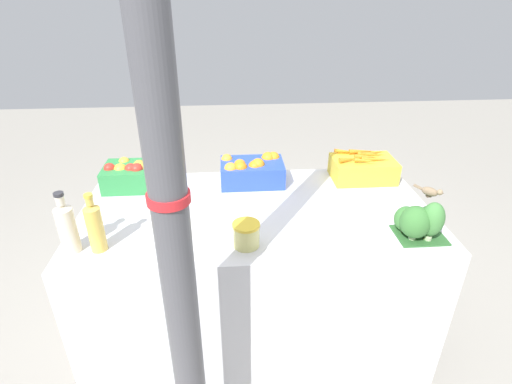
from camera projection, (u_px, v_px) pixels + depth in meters
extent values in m
plane|color=gray|center=(256.00, 328.00, 2.48)|extent=(10.00, 10.00, 0.00)
cube|color=silver|center=(256.00, 274.00, 2.28)|extent=(1.81, 0.93, 0.86)
cylinder|color=#4C4C51|center=(169.00, 200.00, 1.17)|extent=(0.12, 0.12, 2.68)
cylinder|color=red|center=(169.00, 197.00, 1.17)|extent=(0.13, 0.13, 0.03)
cube|color=#2D8442|center=(137.00, 176.00, 2.28)|extent=(0.36, 0.24, 0.13)
sphere|color=gold|center=(141.00, 169.00, 2.23)|extent=(0.06, 0.06, 0.06)
sphere|color=gold|center=(121.00, 170.00, 2.23)|extent=(0.08, 0.08, 0.08)
sphere|color=red|center=(137.00, 169.00, 2.21)|extent=(0.07, 0.07, 0.07)
sphere|color=gold|center=(140.00, 166.00, 2.26)|extent=(0.07, 0.07, 0.07)
sphere|color=gold|center=(124.00, 162.00, 2.32)|extent=(0.07, 0.07, 0.07)
sphere|color=red|center=(131.00, 169.00, 2.22)|extent=(0.07, 0.07, 0.07)
sphere|color=red|center=(110.00, 169.00, 2.22)|extent=(0.06, 0.06, 0.06)
cube|color=#2847B7|center=(251.00, 173.00, 2.32)|extent=(0.36, 0.24, 0.13)
sphere|color=orange|center=(231.00, 169.00, 2.22)|extent=(0.07, 0.07, 0.07)
sphere|color=orange|center=(255.00, 167.00, 2.26)|extent=(0.08, 0.08, 0.08)
sphere|color=orange|center=(268.00, 159.00, 2.35)|extent=(0.08, 0.08, 0.08)
sphere|color=orange|center=(227.00, 160.00, 2.34)|extent=(0.07, 0.07, 0.07)
sphere|color=orange|center=(273.00, 158.00, 2.37)|extent=(0.08, 0.08, 0.08)
sphere|color=orange|center=(241.00, 168.00, 2.23)|extent=(0.08, 0.08, 0.08)
sphere|color=orange|center=(240.00, 165.00, 2.29)|extent=(0.07, 0.07, 0.07)
sphere|color=orange|center=(258.00, 165.00, 2.27)|extent=(0.08, 0.08, 0.08)
cube|color=gold|center=(363.00, 169.00, 2.36)|extent=(0.36, 0.24, 0.13)
cone|color=orange|center=(376.00, 159.00, 2.31)|extent=(0.17, 0.05, 0.03)
cone|color=orange|center=(367.00, 157.00, 2.33)|extent=(0.15, 0.05, 0.03)
cone|color=orange|center=(350.00, 152.00, 2.40)|extent=(0.15, 0.06, 0.03)
cone|color=orange|center=(366.00, 161.00, 2.26)|extent=(0.13, 0.06, 0.02)
cone|color=orange|center=(372.00, 154.00, 2.38)|extent=(0.17, 0.05, 0.03)
cone|color=orange|center=(362.00, 151.00, 2.40)|extent=(0.16, 0.03, 0.03)
cone|color=orange|center=(345.00, 151.00, 2.39)|extent=(0.13, 0.05, 0.02)
cone|color=orange|center=(373.00, 153.00, 2.40)|extent=(0.17, 0.07, 0.03)
cone|color=orange|center=(363.00, 152.00, 2.41)|extent=(0.14, 0.05, 0.02)
cone|color=orange|center=(350.00, 159.00, 2.29)|extent=(0.13, 0.06, 0.03)
cube|color=#2D602D|center=(419.00, 235.00, 1.86)|extent=(0.22, 0.18, 0.01)
ellipsoid|color=#387033|center=(406.00, 219.00, 1.85)|extent=(0.11, 0.11, 0.12)
cylinder|color=#B2C693|center=(404.00, 228.00, 1.88)|extent=(0.03, 0.03, 0.02)
ellipsoid|color=#387033|center=(415.00, 222.00, 1.78)|extent=(0.14, 0.14, 0.15)
cylinder|color=#B2C693|center=(412.00, 236.00, 1.82)|extent=(0.03, 0.03, 0.02)
ellipsoid|color=#2D602D|center=(428.00, 219.00, 1.81)|extent=(0.10, 0.10, 0.14)
cylinder|color=#B2C693|center=(425.00, 232.00, 1.85)|extent=(0.03, 0.03, 0.02)
ellipsoid|color=#427F3D|center=(433.00, 219.00, 1.77)|extent=(0.10, 0.10, 0.16)
cylinder|color=#B2C693|center=(428.00, 237.00, 1.81)|extent=(0.03, 0.03, 0.02)
cylinder|color=beige|center=(68.00, 230.00, 1.71)|extent=(0.08, 0.08, 0.21)
cone|color=beige|center=(62.00, 207.00, 1.65)|extent=(0.08, 0.08, 0.02)
cylinder|color=beige|center=(60.00, 200.00, 1.64)|extent=(0.04, 0.04, 0.04)
cylinder|color=#2D2D33|center=(58.00, 194.00, 1.62)|extent=(0.04, 0.04, 0.01)
cylinder|color=gold|center=(96.00, 229.00, 1.72)|extent=(0.07, 0.07, 0.21)
cone|color=gold|center=(91.00, 207.00, 1.66)|extent=(0.07, 0.07, 0.02)
cylinder|color=gold|center=(89.00, 201.00, 1.65)|extent=(0.03, 0.03, 0.04)
cylinder|color=gold|center=(88.00, 196.00, 1.64)|extent=(0.04, 0.04, 0.01)
cylinder|color=#D1CC75|center=(246.00, 236.00, 1.77)|extent=(0.12, 0.12, 0.10)
cylinder|color=gold|center=(246.00, 225.00, 1.74)|extent=(0.12, 0.12, 0.01)
cube|color=#4C3D2D|center=(429.00, 196.00, 1.78)|extent=(0.02, 0.02, 0.01)
ellipsoid|color=#7A664C|center=(430.00, 192.00, 1.77)|extent=(0.08, 0.08, 0.04)
sphere|color=#897556|center=(440.00, 192.00, 1.73)|extent=(0.03, 0.03, 0.03)
cone|color=#4C3D28|center=(443.00, 193.00, 1.73)|extent=(0.02, 0.02, 0.01)
cube|color=#7A664C|center=(418.00, 187.00, 1.80)|extent=(0.04, 0.04, 0.01)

